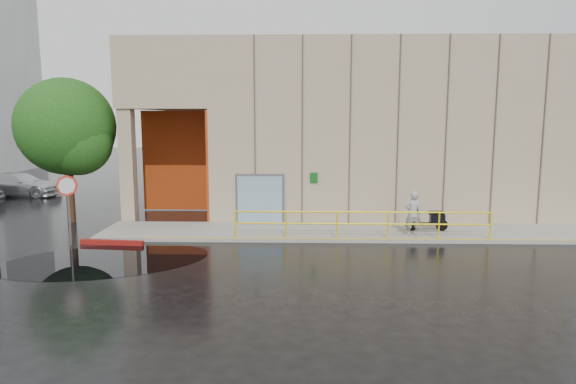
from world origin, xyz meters
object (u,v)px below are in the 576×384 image
Objects in this scene: person at (413,213)px; tree_near at (69,131)px; scooter at (428,213)px; car_c at (19,184)px; stop_sign at (68,194)px; red_curb at (112,242)px.

person is 0.27× the size of tree_near.
scooter is 23.58m from car_c.
scooter reaches higher than car_c.
car_c is (-20.90, 10.12, -0.32)m from person.
stop_sign reaches higher than red_curb.
person is 11.34m from red_curb.
car_c is at bearing 107.87° from stop_sign.
tree_near is at bearing 128.32° from red_curb.
stop_sign is 0.41× the size of tree_near.
stop_sign is (-13.51, -2.09, 1.01)m from scooter.
stop_sign is at bearing -177.37° from red_curb.
person is at bearing -132.61° from scooter.
tree_near is at bearing -136.92° from car_c.
tree_near reaches higher than person.
red_curb is 0.38× the size of tree_near.
tree_near is at bearing 172.77° from scooter.
tree_near is (-14.39, 2.80, 3.05)m from person.
red_curb is at bearing -170.31° from scooter.
stop_sign reaches higher than scooter.
scooter is 0.64× the size of stop_sign.
red_curb is 6.45m from tree_near.
red_curb is (1.49, 0.07, -1.80)m from stop_sign.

